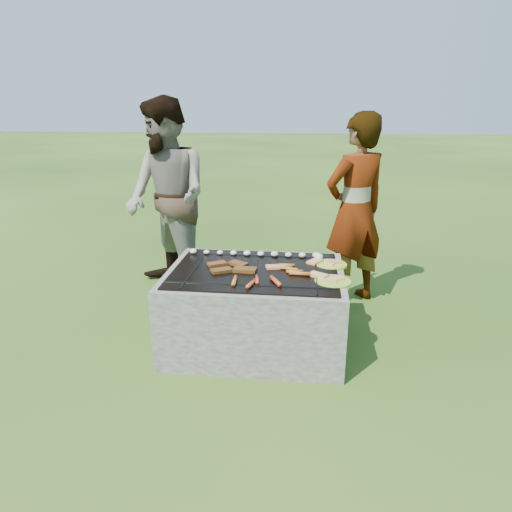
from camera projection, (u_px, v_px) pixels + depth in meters
The scene contains 10 objects.
lawn at pixel (255, 343), 3.56m from camera, with size 60.00×60.00×0.00m, color #1F4210.
fire_pit at pixel (255, 310), 3.47m from camera, with size 1.30×1.00×0.62m.
mushrooms at pixel (268, 254), 3.66m from camera, with size 1.08×0.09×0.04m.
pork_slabs at pixel (232, 267), 3.38m from camera, with size 0.40×0.30×0.02m.
sausages at pixel (273, 276), 3.21m from camera, with size 0.53×0.50×0.03m.
bread_on_grate at pixel (304, 268), 3.38m from camera, with size 0.47×0.45×0.02m.
plate_far at pixel (331, 265), 3.48m from camera, with size 0.30×0.30×0.03m.
plate_near at pixel (333, 281), 3.14m from camera, with size 0.29×0.29×0.03m.
cook at pixel (355, 211), 4.10m from camera, with size 0.63×0.41×1.73m, color gray.
bystander at pixel (167, 198), 4.34m from camera, with size 0.90×0.70×1.86m, color gray.
Camera 1 is at (0.37, -3.15, 1.76)m, focal length 32.00 mm.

